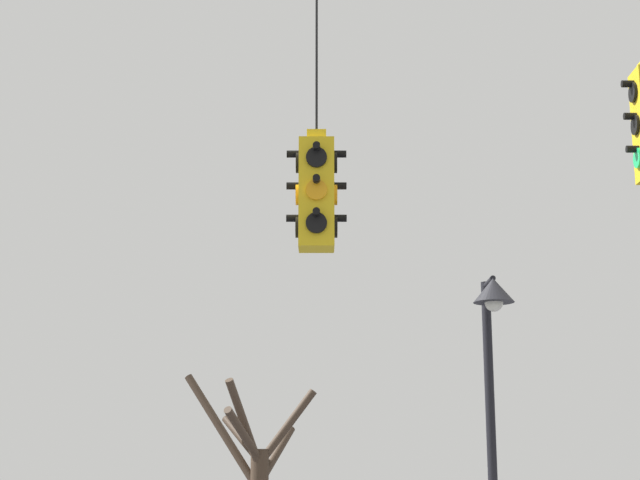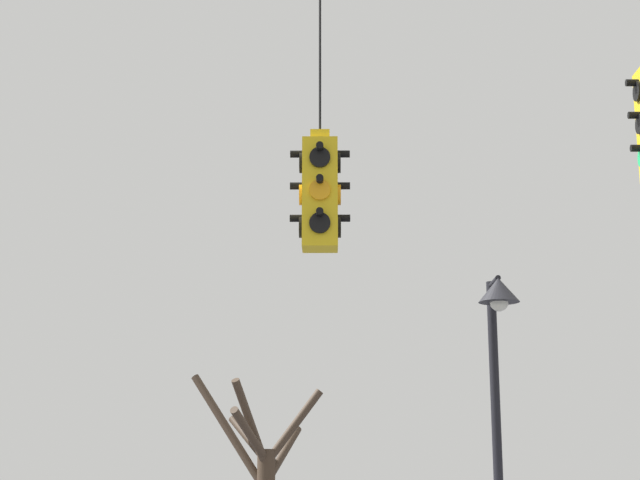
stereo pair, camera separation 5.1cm
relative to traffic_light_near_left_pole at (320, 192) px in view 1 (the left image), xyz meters
The scene contains 2 objects.
traffic_light_near_left_pole is the anchor object (origin of this frame).
street_lamp 4.03m from the traffic_light_near_left_pole, 54.89° to the left, with size 0.51×0.88×4.59m.
Camera 1 is at (-2.00, -9.57, 2.32)m, focal length 55.00 mm.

